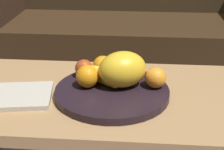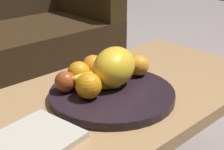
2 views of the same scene
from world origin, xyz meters
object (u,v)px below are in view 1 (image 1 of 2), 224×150
Objects in this scene: fruit_bowl at (112,92)px; orange_right at (103,66)px; orange_front at (87,76)px; orange_back at (123,65)px; magazine at (13,96)px; coffee_table at (110,106)px; melon_large_front at (122,69)px; orange_left at (156,78)px; banana_bunch at (104,75)px; couch at (125,31)px; apple_front at (84,68)px.

fruit_bowl is 5.27× the size of orange_right.
orange_back is at bearing 45.40° from orange_front.
coffee_table is at bearing 2.26° from magazine.
melon_large_front is at bearing 37.02° from fruit_bowl.
orange_front is 1.05× the size of orange_back.
coffee_table is 3.09× the size of fruit_bowl.
orange_left is (0.23, 0.01, -0.00)m from orange_front.
couch is at bearing 88.97° from banana_bunch.
melon_large_front is at bearing 13.77° from coffee_table.
fruit_bowl is at bearing -68.79° from orange_right.
apple_front is (-0.10, -1.07, 0.19)m from couch.
orange_right is at bearing 67.29° from orange_front.
couch is at bearing 92.16° from melon_large_front.
orange_right is 0.49× the size of banana_bunch.
orange_front is 0.31× the size of magazine.
orange_front is (-0.08, -0.01, 0.11)m from coffee_table.
fruit_bowl reaches higher than coffee_table.
magazine is at bearing -169.03° from coffee_table.
orange_back reaches higher than magazine.
apple_front is 0.09m from banana_bunch.
coffee_table is at bearing -70.10° from orange_right.
orange_front is 0.06m from banana_bunch.
orange_right and orange_back have the same top height.
banana_bunch reaches higher than fruit_bowl.
apple_front is 0.43× the size of banana_bunch.
couch is 11.39× the size of banana_bunch.
couch is 1.13m from banana_bunch.
orange_right is 0.33m from magazine.
fruit_bowl is 2.56× the size of banana_bunch.
couch is 10.54× the size of melon_large_front.
orange_back is at bearing 92.57° from melon_large_front.
coffee_table is 16.23× the size of orange_back.
melon_large_front is 2.21× the size of orange_back.
orange_front is 0.25m from magazine.
melon_large_front is at bearing -87.84° from couch.
orange_back reaches higher than coffee_table.
coffee_table is 0.16m from orange_back.
couch is 23.44× the size of orange_right.
banana_bunch is at bearing 126.66° from fruit_bowl.
apple_front reaches higher than magazine.
couch is 1.17m from fruit_bowl.
couch is 1.09m from apple_front.
orange_front is at bearing -93.65° from couch.
orange_back is at bearing -87.87° from couch.
couch reaches higher than coffee_table.
coffee_table is 7.92× the size of banana_bunch.
magazine is at bearing -168.70° from melon_large_front.
orange_back is (-0.12, 0.10, 0.00)m from orange_left.
apple_front is at bearing -164.33° from orange_right.
melon_large_front is (0.04, 0.01, 0.13)m from coffee_table.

